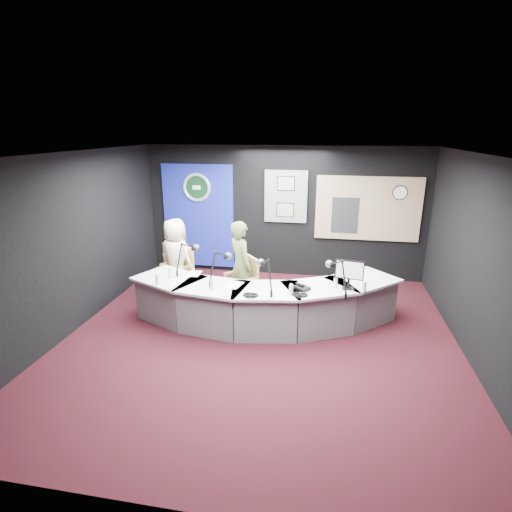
% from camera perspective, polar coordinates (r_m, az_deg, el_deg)
% --- Properties ---
extents(ground, '(6.00, 6.00, 0.00)m').
position_cam_1_polar(ground, '(6.34, 0.51, -11.82)').
color(ground, black).
rests_on(ground, ground).
extents(ceiling, '(6.00, 6.00, 0.02)m').
position_cam_1_polar(ceiling, '(5.52, 0.59, 14.33)').
color(ceiling, silver).
rests_on(ceiling, ground).
extents(wall_back, '(6.00, 0.02, 2.80)m').
position_cam_1_polar(wall_back, '(8.66, 3.91, 6.21)').
color(wall_back, black).
rests_on(wall_back, ground).
extents(wall_front, '(6.00, 0.02, 2.80)m').
position_cam_1_polar(wall_front, '(3.13, -9.14, -16.13)').
color(wall_front, black).
rests_on(wall_front, ground).
extents(wall_left, '(0.02, 6.00, 2.80)m').
position_cam_1_polar(wall_left, '(6.92, -24.75, 1.63)').
color(wall_left, black).
rests_on(wall_left, ground).
extents(wall_right, '(0.02, 6.00, 2.80)m').
position_cam_1_polar(wall_right, '(6.07, 29.70, -1.22)').
color(wall_right, black).
rests_on(wall_right, ground).
extents(broadcast_desk, '(4.50, 1.90, 0.75)m').
position_cam_1_polar(broadcast_desk, '(6.66, 0.89, -6.67)').
color(broadcast_desk, silver).
rests_on(broadcast_desk, ground).
extents(backdrop_panel, '(1.60, 0.05, 2.30)m').
position_cam_1_polar(backdrop_panel, '(9.06, -8.21, 5.63)').
color(backdrop_panel, navy).
rests_on(backdrop_panel, wall_back).
extents(agency_seal, '(0.63, 0.07, 0.63)m').
position_cam_1_polar(agency_seal, '(8.91, -8.48, 9.66)').
color(agency_seal, silver).
rests_on(agency_seal, backdrop_panel).
extents(seal_center, '(0.48, 0.01, 0.48)m').
position_cam_1_polar(seal_center, '(8.92, -8.47, 9.66)').
color(seal_center, black).
rests_on(seal_center, backdrop_panel).
extents(pinboard, '(0.90, 0.04, 1.10)m').
position_cam_1_polar(pinboard, '(8.56, 4.27, 8.45)').
color(pinboard, slate).
rests_on(pinboard, wall_back).
extents(framed_photo_upper, '(0.34, 0.02, 0.27)m').
position_cam_1_polar(framed_photo_upper, '(8.49, 4.29, 10.29)').
color(framed_photo_upper, gray).
rests_on(framed_photo_upper, pinboard).
extents(framed_photo_lower, '(0.34, 0.02, 0.27)m').
position_cam_1_polar(framed_photo_lower, '(8.58, 4.21, 6.58)').
color(framed_photo_lower, gray).
rests_on(framed_photo_lower, pinboard).
extents(booth_window_frame, '(2.12, 0.06, 1.32)m').
position_cam_1_polar(booth_window_frame, '(8.59, 15.66, 6.52)').
color(booth_window_frame, '#9D8262').
rests_on(booth_window_frame, wall_back).
extents(booth_glow, '(2.00, 0.02, 1.20)m').
position_cam_1_polar(booth_glow, '(8.58, 15.66, 6.51)').
color(booth_glow, '#D8C988').
rests_on(booth_glow, booth_window_frame).
extents(equipment_rack, '(0.55, 0.02, 0.75)m').
position_cam_1_polar(equipment_rack, '(8.56, 12.58, 5.69)').
color(equipment_rack, black).
rests_on(equipment_rack, booth_window_frame).
extents(wall_clock, '(0.28, 0.01, 0.28)m').
position_cam_1_polar(wall_clock, '(8.58, 19.90, 8.49)').
color(wall_clock, white).
rests_on(wall_clock, booth_window_frame).
extents(armchair_left, '(0.70, 0.70, 0.90)m').
position_cam_1_polar(armchair_left, '(7.86, -11.19, -2.53)').
color(armchair_left, tan).
rests_on(armchair_left, ground).
extents(armchair_right, '(0.74, 0.74, 0.93)m').
position_cam_1_polar(armchair_right, '(7.15, -2.17, -4.10)').
color(armchair_right, tan).
rests_on(armchair_right, ground).
extents(draped_jacket, '(0.47, 0.35, 0.70)m').
position_cam_1_polar(draped_jacket, '(8.04, -11.76, -0.80)').
color(draped_jacket, slate).
rests_on(draped_jacket, armchair_left).
extents(person_man, '(0.88, 0.73, 1.54)m').
position_cam_1_polar(person_man, '(7.76, -11.33, -0.32)').
color(person_man, '#FFEFCB').
rests_on(person_man, ground).
extents(person_woman, '(0.68, 0.71, 1.63)m').
position_cam_1_polar(person_woman, '(7.03, -2.21, -1.47)').
color(person_woman, '#536132').
rests_on(person_woman, ground).
extents(computer_monitor, '(0.43, 0.11, 0.29)m').
position_cam_1_polar(computer_monitor, '(6.27, 13.20, -1.90)').
color(computer_monitor, black).
rests_on(computer_monitor, broadcast_desk).
extents(desk_phone, '(0.28, 0.27, 0.05)m').
position_cam_1_polar(desk_phone, '(6.23, 6.61, -4.59)').
color(desk_phone, black).
rests_on(desk_phone, broadcast_desk).
extents(headphones_near, '(0.20, 0.20, 0.03)m').
position_cam_1_polar(headphones_near, '(6.01, 6.33, -5.51)').
color(headphones_near, black).
rests_on(headphones_near, broadcast_desk).
extents(headphones_far, '(0.23, 0.23, 0.04)m').
position_cam_1_polar(headphones_far, '(5.97, -0.78, -5.57)').
color(headphones_far, black).
rests_on(headphones_far, broadcast_desk).
extents(paper_stack, '(0.21, 0.30, 0.00)m').
position_cam_1_polar(paper_stack, '(6.94, -8.83, -2.49)').
color(paper_stack, white).
rests_on(paper_stack, broadcast_desk).
extents(notepad, '(0.29, 0.35, 0.00)m').
position_cam_1_polar(notepad, '(6.39, -3.15, -4.12)').
color(notepad, white).
rests_on(notepad, broadcast_desk).
extents(boom_mic_a, '(0.27, 0.72, 0.60)m').
position_cam_1_polar(boom_mic_a, '(7.01, -9.88, 0.23)').
color(boom_mic_a, black).
rests_on(boom_mic_a, broadcast_desk).
extents(boom_mic_b, '(0.27, 0.72, 0.60)m').
position_cam_1_polar(boom_mic_b, '(6.47, -5.24, -1.07)').
color(boom_mic_b, black).
rests_on(boom_mic_b, broadcast_desk).
extents(boom_mic_c, '(0.38, 0.69, 0.60)m').
position_cam_1_polar(boom_mic_c, '(6.10, 1.43, -2.19)').
color(boom_mic_c, black).
rests_on(boom_mic_c, broadcast_desk).
extents(boom_mic_d, '(0.38, 0.68, 0.60)m').
position_cam_1_polar(boom_mic_d, '(6.16, 11.56, -2.37)').
color(boom_mic_d, black).
rests_on(boom_mic_d, broadcast_desk).
extents(water_bottles, '(3.29, 0.50, 0.18)m').
position_cam_1_polar(water_bottles, '(6.26, 0.42, -3.69)').
color(water_bottles, silver).
rests_on(water_bottles, broadcast_desk).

